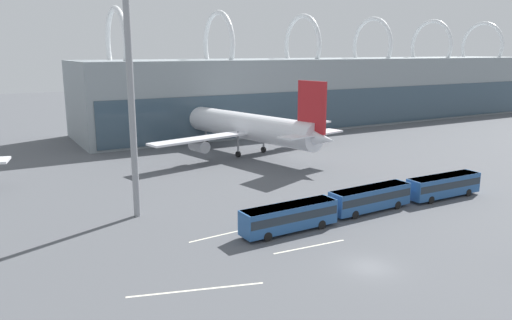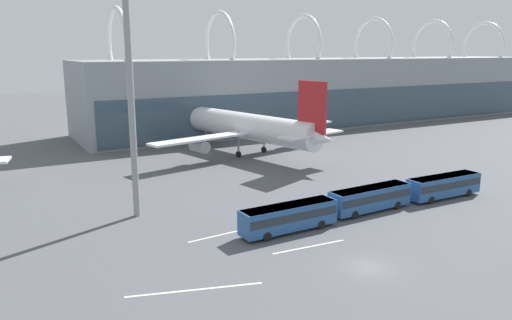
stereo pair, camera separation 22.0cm
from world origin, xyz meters
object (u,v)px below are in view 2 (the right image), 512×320
(airliner_at_gate_far, at_px, (249,127))
(shuttle_bus_1, at_px, (370,197))
(shuttle_bus_2, at_px, (444,185))
(floodlight_mast, at_px, (130,86))
(shuttle_bus_0, at_px, (289,216))

(airliner_at_gate_far, bearing_deg, shuttle_bus_1, 162.17)
(shuttle_bus_2, xyz_separation_m, floodlight_mast, (-37.59, 12.83, 13.46))
(airliner_at_gate_far, xyz_separation_m, shuttle_bus_1, (-3.63, -37.29, -3.49))
(airliner_at_gate_far, relative_size, shuttle_bus_2, 3.69)
(shuttle_bus_0, xyz_separation_m, shuttle_bus_2, (24.85, 0.51, 0.00))
(airliner_at_gate_far, bearing_deg, floodlight_mast, 118.63)
(shuttle_bus_2, bearing_deg, shuttle_bus_1, 178.80)
(shuttle_bus_1, height_order, floodlight_mast, floodlight_mast)
(shuttle_bus_0, relative_size, floodlight_mast, 0.41)
(shuttle_bus_0, distance_m, floodlight_mast, 22.83)
(shuttle_bus_2, bearing_deg, airliner_at_gate_far, 104.09)
(airliner_at_gate_far, xyz_separation_m, shuttle_bus_0, (-16.06, -38.27, -3.49))
(airliner_at_gate_far, height_order, shuttle_bus_2, airliner_at_gate_far)
(shuttle_bus_0, height_order, floodlight_mast, floodlight_mast)
(airliner_at_gate_far, height_order, shuttle_bus_0, airliner_at_gate_far)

